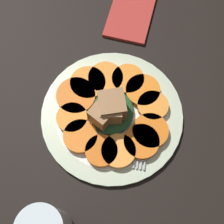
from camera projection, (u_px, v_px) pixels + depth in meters
table_slab at (112, 118)px, 63.28cm from camera, size 120.00×120.00×2.00cm
plate at (112, 115)px, 61.86cm from camera, size 28.02×28.02×1.05cm
carrot_slice_0 at (76, 96)px, 61.99cm from camera, size 7.81×7.81×1.32cm
carrot_slice_1 at (72, 118)px, 60.30cm from camera, size 6.08×6.08×1.32cm
carrot_slice_2 at (80, 136)px, 58.96cm from camera, size 6.52×6.52×1.32cm
carrot_slice_3 at (99, 150)px, 57.99cm from camera, size 6.09×6.09×1.32cm
carrot_slice_4 at (118, 151)px, 57.95cm from camera, size 6.46×6.46×1.32cm
carrot_slice_5 at (141, 142)px, 58.59cm from camera, size 6.75×6.75×1.32cm
carrot_slice_6 at (150, 131)px, 59.35cm from camera, size 6.93×6.93×1.32cm
carrot_slice_7 at (153, 106)px, 61.22cm from camera, size 6.12×6.12×1.32cm
carrot_slice_8 at (143, 91)px, 62.41cm from camera, size 6.92×6.92×1.32cm
carrot_slice_9 at (128, 79)px, 63.32cm from camera, size 6.57×6.57×1.32cm
carrot_slice_10 at (106, 78)px, 63.41cm from camera, size 7.11×7.11×1.32cm
carrot_slice_11 at (88, 83)px, 63.01cm from camera, size 7.19×7.19×1.32cm
center_pile at (111, 110)px, 58.58cm from camera, size 9.35×8.42×6.56cm
fork at (144, 128)px, 60.07cm from camera, size 17.15×3.25×0.40cm
napkin at (131, 12)px, 71.07cm from camera, size 15.78×9.47×0.80cm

